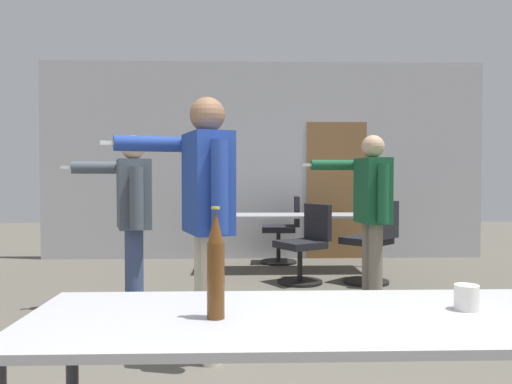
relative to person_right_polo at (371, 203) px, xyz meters
name	(u,v)px	position (x,y,z in m)	size (l,w,h in m)	color
back_wall	(265,161)	(-0.88, 2.80, 0.49)	(6.62, 0.12, 2.94)	#BCBCC1
conference_table_near	(366,331)	(-0.80, -2.97, -0.30)	(2.39, 0.74, 0.74)	#A8A8AD
conference_table_far	(294,220)	(-0.55, 1.75, -0.30)	(2.18, 0.65, 0.74)	#A8A8AD
person_right_polo	(371,203)	(0.00, 0.00, 0.00)	(0.79, 0.63, 1.62)	slate
person_left_plaid	(132,208)	(-2.20, -0.27, -0.03)	(0.88, 0.68, 1.59)	#3D4C75
person_center_tall	(205,202)	(-1.48, -1.38, 0.08)	(0.92, 0.63, 1.75)	beige
office_chair_far_right	(305,247)	(-0.49, 1.04, -0.56)	(0.68, 0.65, 0.91)	black
office_chair_mid_tucked	(372,245)	(0.26, 0.93, -0.52)	(0.68, 0.69, 0.95)	black
office_chair_side_rolled	(284,231)	(-0.63, 2.35, -0.52)	(0.56, 0.52, 0.95)	black
beer_bottle	(216,266)	(-1.33, -3.01, -0.06)	(0.06, 0.06, 0.38)	#563314
drink_cup	(467,297)	(-0.42, -2.93, -0.19)	(0.09, 0.09, 0.09)	silver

